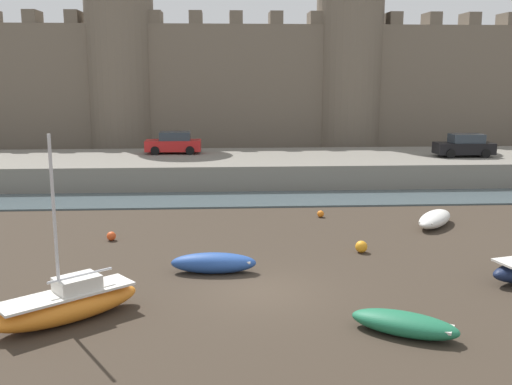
{
  "coord_description": "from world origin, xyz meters",
  "views": [
    {
      "loc": [
        -1.39,
        -20.01,
        7.55
      ],
      "look_at": [
        0.09,
        5.31,
        2.5
      ],
      "focal_mm": 42.0,
      "sensor_mm": 36.0,
      "label": 1
    }
  ],
  "objects_px": {
    "rowboat_midflat_centre": "(404,323)",
    "mooring_buoy_near_channel": "(321,214)",
    "sailboat_midflat_right": "(68,304)",
    "rowboat_midflat_left": "(435,219)",
    "rowboat_foreground_right": "(214,263)",
    "mooring_buoy_off_centre": "(111,236)",
    "car_quay_east": "(174,143)",
    "mooring_buoy_mid_mud": "(361,247)",
    "car_quay_centre_west": "(465,146)"
  },
  "relations": [
    {
      "from": "rowboat_midflat_left",
      "to": "mooring_buoy_near_channel",
      "type": "distance_m",
      "value": 5.86
    },
    {
      "from": "rowboat_midflat_centre",
      "to": "mooring_buoy_near_channel",
      "type": "relative_size",
      "value": 9.01
    },
    {
      "from": "sailboat_midflat_right",
      "to": "rowboat_midflat_centre",
      "type": "xyz_separation_m",
      "value": [
        10.1,
        -1.6,
        -0.21
      ]
    },
    {
      "from": "mooring_buoy_near_channel",
      "to": "rowboat_foreground_right",
      "type": "bearing_deg",
      "value": -122.55
    },
    {
      "from": "rowboat_foreground_right",
      "to": "rowboat_midflat_left",
      "type": "xyz_separation_m",
      "value": [
        11.02,
        6.54,
        -0.02
      ]
    },
    {
      "from": "car_quay_east",
      "to": "car_quay_centre_west",
      "type": "bearing_deg",
      "value": -7.91
    },
    {
      "from": "rowboat_foreground_right",
      "to": "car_quay_east",
      "type": "relative_size",
      "value": 0.81
    },
    {
      "from": "car_quay_centre_west",
      "to": "sailboat_midflat_right",
      "type": "bearing_deg",
      "value": -132.82
    },
    {
      "from": "rowboat_midflat_left",
      "to": "car_quay_centre_west",
      "type": "relative_size",
      "value": 0.85
    },
    {
      "from": "rowboat_midflat_centre",
      "to": "car_quay_centre_west",
      "type": "relative_size",
      "value": 0.81
    },
    {
      "from": "rowboat_midflat_left",
      "to": "car_quay_east",
      "type": "xyz_separation_m",
      "value": [
        -14.21,
        16.04,
        2.08
      ]
    },
    {
      "from": "sailboat_midflat_right",
      "to": "car_quay_centre_west",
      "type": "relative_size",
      "value": 1.42
    },
    {
      "from": "car_quay_centre_west",
      "to": "car_quay_east",
      "type": "height_order",
      "value": "same"
    },
    {
      "from": "rowboat_midflat_left",
      "to": "car_quay_east",
      "type": "bearing_deg",
      "value": 131.53
    },
    {
      "from": "mooring_buoy_near_channel",
      "to": "rowboat_midflat_left",
      "type": "bearing_deg",
      "value": -22.62
    },
    {
      "from": "rowboat_foreground_right",
      "to": "rowboat_midflat_left",
      "type": "height_order",
      "value": "rowboat_foreground_right"
    },
    {
      "from": "sailboat_midflat_right",
      "to": "car_quay_east",
      "type": "xyz_separation_m",
      "value": [
        1.26,
        26.9,
        1.91
      ]
    },
    {
      "from": "sailboat_midflat_right",
      "to": "mooring_buoy_off_centre",
      "type": "relative_size",
      "value": 13.81
    },
    {
      "from": "sailboat_midflat_right",
      "to": "car_quay_centre_west",
      "type": "xyz_separation_m",
      "value": [
        22.22,
        23.98,
        1.91
      ]
    },
    {
      "from": "sailboat_midflat_right",
      "to": "car_quay_east",
      "type": "bearing_deg",
      "value": 87.32
    },
    {
      "from": "mooring_buoy_off_centre",
      "to": "car_quay_east",
      "type": "height_order",
      "value": "car_quay_east"
    },
    {
      "from": "rowboat_midflat_centre",
      "to": "sailboat_midflat_right",
      "type": "bearing_deg",
      "value": 170.98
    },
    {
      "from": "rowboat_foreground_right",
      "to": "car_quay_east",
      "type": "bearing_deg",
      "value": 98.02
    },
    {
      "from": "sailboat_midflat_right",
      "to": "car_quay_east",
      "type": "distance_m",
      "value": 26.99
    },
    {
      "from": "mooring_buoy_off_centre",
      "to": "car_quay_east",
      "type": "xyz_separation_m",
      "value": [
        1.57,
        17.75,
        2.26
      ]
    },
    {
      "from": "rowboat_foreground_right",
      "to": "mooring_buoy_mid_mud",
      "type": "distance_m",
      "value": 6.71
    },
    {
      "from": "rowboat_midflat_centre",
      "to": "car_quay_centre_west",
      "type": "distance_m",
      "value": 28.39
    },
    {
      "from": "sailboat_midflat_right",
      "to": "mooring_buoy_off_centre",
      "type": "bearing_deg",
      "value": 91.97
    },
    {
      "from": "rowboat_midflat_centre",
      "to": "mooring_buoy_off_centre",
      "type": "relative_size",
      "value": 7.86
    },
    {
      "from": "sailboat_midflat_right",
      "to": "mooring_buoy_off_centre",
      "type": "xyz_separation_m",
      "value": [
        -0.32,
        9.15,
        -0.35
      ]
    },
    {
      "from": "sailboat_midflat_right",
      "to": "rowboat_midflat_left",
      "type": "bearing_deg",
      "value": 35.08
    },
    {
      "from": "mooring_buoy_off_centre",
      "to": "rowboat_midflat_centre",
      "type": "bearing_deg",
      "value": -45.91
    },
    {
      "from": "rowboat_foreground_right",
      "to": "rowboat_midflat_centre",
      "type": "xyz_separation_m",
      "value": [
        5.65,
        -5.92,
        -0.06
      ]
    },
    {
      "from": "mooring_buoy_near_channel",
      "to": "mooring_buoy_mid_mud",
      "type": "relative_size",
      "value": 0.71
    },
    {
      "from": "rowboat_midflat_left",
      "to": "car_quay_east",
      "type": "distance_m",
      "value": 21.52
    },
    {
      "from": "rowboat_midflat_left",
      "to": "mooring_buoy_off_centre",
      "type": "relative_size",
      "value": 8.26
    },
    {
      "from": "rowboat_midflat_centre",
      "to": "mooring_buoy_near_channel",
      "type": "height_order",
      "value": "rowboat_midflat_centre"
    },
    {
      "from": "rowboat_foreground_right",
      "to": "mooring_buoy_mid_mud",
      "type": "bearing_deg",
      "value": 20.06
    },
    {
      "from": "rowboat_midflat_centre",
      "to": "car_quay_east",
      "type": "height_order",
      "value": "car_quay_east"
    },
    {
      "from": "rowboat_midflat_left",
      "to": "mooring_buoy_near_channel",
      "type": "bearing_deg",
      "value": 157.38
    },
    {
      "from": "mooring_buoy_off_centre",
      "to": "car_quay_east",
      "type": "bearing_deg",
      "value": 84.93
    },
    {
      "from": "car_quay_east",
      "to": "rowboat_midflat_left",
      "type": "bearing_deg",
      "value": -48.47
    },
    {
      "from": "rowboat_foreground_right",
      "to": "car_quay_centre_west",
      "type": "height_order",
      "value": "car_quay_centre_west"
    },
    {
      "from": "rowboat_midflat_centre",
      "to": "car_quay_centre_west",
      "type": "height_order",
      "value": "car_quay_centre_west"
    },
    {
      "from": "mooring_buoy_mid_mud",
      "to": "rowboat_foreground_right",
      "type": "bearing_deg",
      "value": -159.94
    },
    {
      "from": "rowboat_foreground_right",
      "to": "car_quay_centre_west",
      "type": "relative_size",
      "value": 0.81
    },
    {
      "from": "rowboat_midflat_centre",
      "to": "mooring_buoy_mid_mud",
      "type": "height_order",
      "value": "rowboat_midflat_centre"
    },
    {
      "from": "rowboat_midflat_centre",
      "to": "car_quay_east",
      "type": "xyz_separation_m",
      "value": [
        -8.84,
        28.5,
        2.12
      ]
    },
    {
      "from": "mooring_buoy_off_centre",
      "to": "car_quay_east",
      "type": "relative_size",
      "value": 0.1
    },
    {
      "from": "mooring_buoy_mid_mud",
      "to": "sailboat_midflat_right",
      "type": "bearing_deg",
      "value": -148.36
    }
  ]
}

